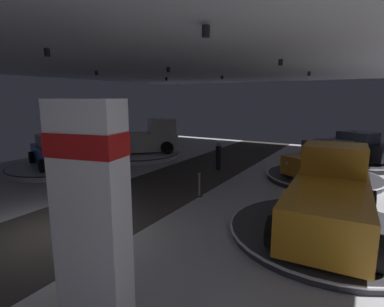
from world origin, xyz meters
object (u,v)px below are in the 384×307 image
object	(u,v)px
display_platform_mid_right	(326,232)
pickup_truck_mid_right	(330,196)
display_platform_far_right	(323,177)
display_platform_far_left	(138,154)
display_car_far_right	(325,160)
display_platform_mid_left	(57,167)
display_platform_deep_right	(353,161)
display_car_mid_left	(55,152)
pickup_truck_far_left	(142,139)
display_car_deep_right	(355,147)
visitor_walking_near	(218,154)
brand_sign_pylon	(92,225)

from	to	relation	value
display_platform_mid_right	pickup_truck_mid_right	world-z (taller)	pickup_truck_mid_right
display_platform_far_right	display_platform_far_left	size ratio (longest dim) A/B	0.96
display_car_far_right	display_platform_mid_left	bearing A→B (deg)	-157.82
display_platform_mid_right	display_platform_far_right	bearing A→B (deg)	97.78
display_car_far_right	display_platform_deep_right	size ratio (longest dim) A/B	0.81
display_car_far_right	display_platform_mid_right	xyz separation A→B (m)	(0.89, -6.68, -0.91)
display_platform_far_right	display_car_mid_left	xyz separation A→B (m)	(-13.33, -5.39, 0.93)
pickup_truck_far_left	pickup_truck_mid_right	distance (m)	14.36
pickup_truck_mid_right	display_car_deep_right	distance (m)	11.23
pickup_truck_mid_right	visitor_walking_near	bearing A→B (deg)	138.17
brand_sign_pylon	display_platform_mid_left	xyz separation A→B (m)	(-11.39, 7.45, -1.91)
display_platform_deep_right	display_car_deep_right	world-z (taller)	display_car_deep_right
pickup_truck_mid_right	pickup_truck_far_left	bearing A→B (deg)	152.21
display_platform_mid_right	display_car_far_right	bearing A→B (deg)	97.62
display_platform_mid_right	display_platform_mid_left	bearing A→B (deg)	174.95
pickup_truck_mid_right	display_platform_deep_right	xyz separation A→B (m)	(0.24, 11.24, -0.99)
brand_sign_pylon	pickup_truck_far_left	world-z (taller)	brand_sign_pylon
display_car_far_right	display_platform_far_left	world-z (taller)	display_car_far_right
display_platform_mid_right	pickup_truck_far_left	bearing A→B (deg)	151.12
visitor_walking_near	display_platform_far_right	bearing A→B (deg)	6.80
display_car_far_right	display_platform_mid_right	bearing A→B (deg)	-82.38
display_car_far_right	display_car_deep_right	world-z (taller)	display_car_deep_right
display_car_far_right	brand_sign_pylon	bearing A→B (deg)	-98.52
display_platform_far_right	pickup_truck_far_left	xyz separation A→B (m)	(-11.81, 0.36, 1.08)
display_car_far_right	display_platform_far_left	size ratio (longest dim) A/B	0.80
display_platform_far_right	pickup_truck_far_left	size ratio (longest dim) A/B	1.04
display_platform_far_right	pickup_truck_mid_right	bearing A→B (deg)	-81.97
pickup_truck_mid_right	display_car_deep_right	xyz separation A→B (m)	(0.27, 11.23, -0.08)
display_platform_far_left	pickup_truck_mid_right	world-z (taller)	pickup_truck_mid_right
visitor_walking_near	display_platform_far_left	bearing A→B (deg)	173.24
display_platform_far_left	display_car_deep_right	distance (m)	14.06
brand_sign_pylon	display_platform_mid_left	bearing A→B (deg)	146.82
pickup_truck_far_left	display_car_deep_right	size ratio (longest dim) A/B	1.16
display_car_mid_left	display_platform_mid_right	world-z (taller)	display_car_mid_left
display_car_far_right	pickup_truck_far_left	world-z (taller)	pickup_truck_far_left
display_platform_far_left	pickup_truck_mid_right	distance (m)	14.49
display_car_far_right	display_car_mid_left	bearing A→B (deg)	-157.91
display_platform_mid_left	display_car_mid_left	world-z (taller)	display_car_mid_left
display_car_far_right	pickup_truck_mid_right	bearing A→B (deg)	-82.13
brand_sign_pylon	display_car_far_right	size ratio (longest dim) A/B	0.89
display_platform_mid_left	pickup_truck_far_left	distance (m)	6.04
display_platform_far_right	display_platform_far_left	xyz separation A→B (m)	(-12.03, 0.13, 0.01)
display_platform_far_right	visitor_walking_near	distance (m)	5.55
display_car_far_right	display_platform_mid_left	size ratio (longest dim) A/B	0.88
display_platform_mid_left	display_car_deep_right	distance (m)	17.77
display_platform_mid_left	display_platform_mid_right	bearing A→B (deg)	-5.05
pickup_truck_mid_right	display_car_mid_left	bearing A→B (deg)	176.19
display_platform_mid_right	display_platform_deep_right	world-z (taller)	display_platform_deep_right
pickup_truck_far_left	brand_sign_pylon	bearing A→B (deg)	-53.15
display_platform_mid_right	visitor_walking_near	xyz separation A→B (m)	(-6.36, 6.00, 0.77)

